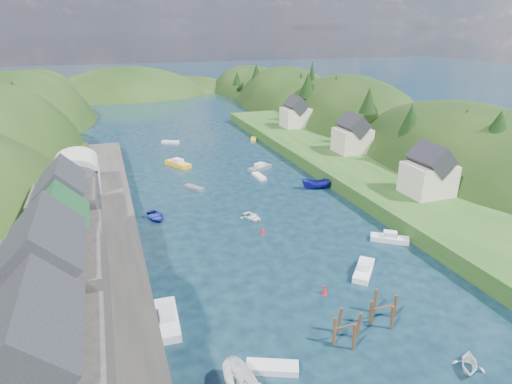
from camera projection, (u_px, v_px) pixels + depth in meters
name	position (u px, v px, depth m)	size (l,w,h in m)	color
ground	(219.00, 174.00, 86.07)	(600.00, 600.00, 0.00)	black
hillside_left	(0.00, 195.00, 96.88)	(44.00, 245.56, 52.00)	black
hillside_right	(347.00, 156.00, 124.78)	(36.00, 245.56, 48.00)	black
far_hills	(154.00, 116.00, 199.40)	(103.00, 68.00, 44.00)	black
hill_trees	(202.00, 106.00, 96.05)	(91.03, 149.06, 12.97)	black
quay_left	(92.00, 261.00, 51.83)	(12.00, 110.00, 2.00)	#2D2B28
terrace_left_grass	(28.00, 269.00, 49.55)	(12.00, 110.00, 2.50)	#234719
quayside_buildings	(57.00, 279.00, 37.05)	(8.00, 35.84, 12.90)	#2D2B28
boat_sheds	(75.00, 181.00, 66.38)	(7.00, 21.00, 7.50)	#2D2D30
terrace_right	(354.00, 170.00, 84.66)	(16.00, 120.00, 2.40)	#234719
right_bank_cottages	(348.00, 136.00, 91.26)	(9.00, 59.24, 8.41)	beige
piling_cluster_near	(346.00, 331.00, 39.71)	(3.07, 2.88, 3.40)	#382314
piling_cluster_far	(383.00, 311.00, 42.55)	(3.40, 3.16, 3.25)	#382314
channel_buoy_near	(325.00, 290.00, 46.99)	(0.70, 0.70, 1.10)	red
channel_buoy_far	(263.00, 231.00, 60.71)	(0.70, 0.70, 1.10)	red
moored_boats	(255.00, 230.00, 60.66)	(35.34, 89.96, 2.35)	#50575C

